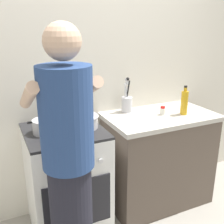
# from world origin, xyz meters

# --- Properties ---
(ground) EXTENTS (6.00, 6.00, 0.00)m
(ground) POSITION_xyz_m (0.00, 0.00, 0.00)
(ground) COLOR gray
(back_wall) EXTENTS (3.20, 0.10, 2.50)m
(back_wall) POSITION_xyz_m (0.20, 0.50, 1.25)
(back_wall) COLOR silver
(back_wall) RESTS_ON ground
(countertop) EXTENTS (1.00, 0.60, 0.90)m
(countertop) POSITION_xyz_m (0.55, 0.15, 0.45)
(countertop) COLOR brown
(countertop) RESTS_ON ground
(stove_range) EXTENTS (0.60, 0.62, 0.90)m
(stove_range) POSITION_xyz_m (-0.35, 0.15, 0.45)
(stove_range) COLOR white
(stove_range) RESTS_ON ground
(pot) EXTENTS (0.25, 0.19, 0.11)m
(pot) POSITION_xyz_m (-0.49, 0.15, 0.95)
(pot) COLOR #B2B2B7
(pot) RESTS_ON stove_range
(mixing_bowl) EXTENTS (0.28, 0.28, 0.10)m
(mixing_bowl) POSITION_xyz_m (-0.21, 0.14, 0.95)
(mixing_bowl) COLOR #B7B7BC
(mixing_bowl) RESTS_ON stove_range
(utensil_crock) EXTENTS (0.10, 0.10, 0.33)m
(utensil_crock) POSITION_xyz_m (0.31, 0.35, 0.99)
(utensil_crock) COLOR silver
(utensil_crock) RESTS_ON countertop
(spice_bottle) EXTENTS (0.04, 0.04, 0.08)m
(spice_bottle) POSITION_xyz_m (0.56, 0.14, 0.94)
(spice_bottle) COLOR silver
(spice_bottle) RESTS_ON countertop
(oil_bottle) EXTENTS (0.06, 0.06, 0.27)m
(oil_bottle) POSITION_xyz_m (0.74, 0.07, 1.01)
(oil_bottle) COLOR gold
(oil_bottle) RESTS_ON countertop
(person) EXTENTS (0.41, 0.50, 1.70)m
(person) POSITION_xyz_m (-0.47, -0.40, 0.86)
(person) COLOR black
(person) RESTS_ON ground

